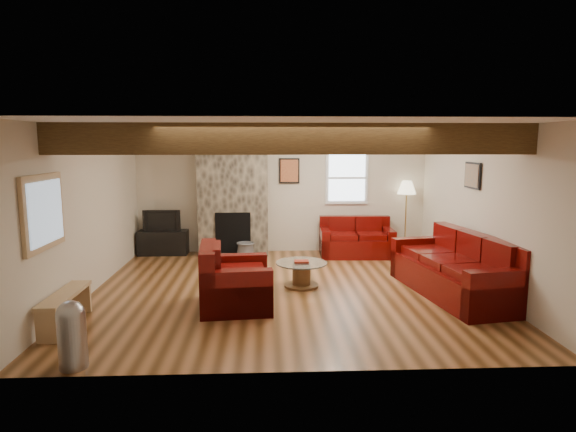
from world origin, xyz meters
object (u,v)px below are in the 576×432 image
at_px(sofa_three, 455,265).
at_px(tv_cabinet, 163,242).
at_px(coffee_table, 301,274).
at_px(television, 162,220).
at_px(loveseat, 356,237).
at_px(armchair_red, 236,276).
at_px(floor_lamp, 407,191).

xyz_separation_m(sofa_three, tv_cabinet, (-4.93, 2.89, -0.21)).
relative_size(coffee_table, television, 1.08).
relative_size(sofa_three, tv_cabinet, 2.38).
relative_size(loveseat, armchair_red, 1.34).
distance_m(loveseat, tv_cabinet, 3.95).
relative_size(tv_cabinet, television, 1.32).
bearing_deg(armchair_red, coffee_table, -52.56).
xyz_separation_m(coffee_table, tv_cabinet, (-2.67, 2.39, 0.05)).
bearing_deg(loveseat, television, 178.19).
height_order(sofa_three, loveseat, sofa_three).
relative_size(sofa_three, coffee_table, 2.91).
distance_m(tv_cabinet, television, 0.47).
bearing_deg(coffee_table, television, 138.16).
bearing_deg(sofa_three, tv_cabinet, -129.69).
xyz_separation_m(loveseat, television, (-3.93, 0.30, 0.33)).
distance_m(coffee_table, floor_lamp, 3.54).
bearing_deg(loveseat, floor_lamp, 18.86).
bearing_deg(armchair_red, floor_lamp, -50.26).
distance_m(loveseat, coffee_table, 2.45).
height_order(loveseat, armchair_red, armchair_red).
xyz_separation_m(armchair_red, floor_lamp, (3.34, 3.31, 0.84)).
xyz_separation_m(loveseat, tv_cabinet, (-3.93, 0.30, -0.14)).
bearing_deg(coffee_table, tv_cabinet, 138.16).
distance_m(sofa_three, loveseat, 2.78).
height_order(armchair_red, tv_cabinet, armchair_red).
distance_m(loveseat, floor_lamp, 1.45).
relative_size(loveseat, coffee_table, 1.79).
bearing_deg(armchair_red, television, 22.17).
xyz_separation_m(tv_cabinet, television, (0.00, 0.00, 0.47)).
relative_size(sofa_three, floor_lamp, 1.58).
xyz_separation_m(armchair_red, tv_cabinet, (-1.69, 3.29, -0.19)).
xyz_separation_m(coffee_table, floor_lamp, (2.36, 2.41, 1.08)).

